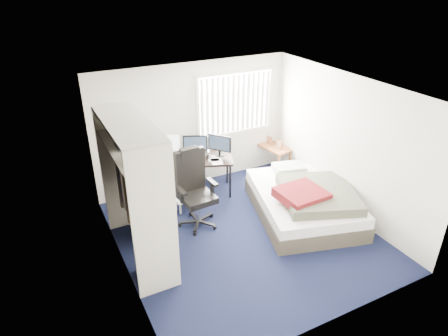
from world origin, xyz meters
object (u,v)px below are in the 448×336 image
(desk, at_px, (193,156))
(bed, at_px, (305,201))
(office_chair, at_px, (195,196))
(nightstand, at_px, (273,149))

(desk, xyz_separation_m, bed, (1.43, -1.71, -0.48))
(office_chair, height_order, bed, office_chair)
(desk, bearing_deg, nightstand, 2.87)
(office_chair, distance_m, bed, 1.98)
(desk, height_order, office_chair, office_chair)
(desk, relative_size, nightstand, 1.88)
(office_chair, bearing_deg, nightstand, 25.62)
(desk, distance_m, bed, 2.28)
(desk, distance_m, nightstand, 1.94)
(office_chair, relative_size, bed, 0.55)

